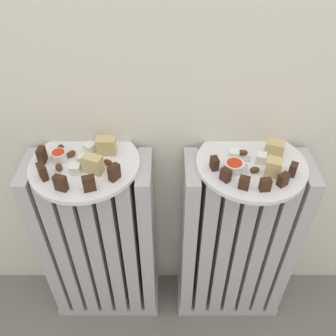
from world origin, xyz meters
name	(u,v)px	position (x,y,z in m)	size (l,w,h in m)	color
radiator_left	(101,244)	(-0.21, 0.28, 0.32)	(0.35, 0.16, 0.65)	#B2B2B7
radiator_right	(235,243)	(0.21, 0.28, 0.32)	(0.35, 0.16, 0.65)	#B2B2B7
plate_left	(85,164)	(-0.21, 0.28, 0.65)	(0.28, 0.28, 0.01)	white
plate_right	(251,164)	(0.21, 0.28, 0.65)	(0.28, 0.28, 0.01)	white
dark_cake_slice_left_0	(42,155)	(-0.32, 0.28, 0.68)	(0.03, 0.02, 0.04)	#382114
dark_cake_slice_left_1	(42,172)	(-0.30, 0.22, 0.68)	(0.03, 0.02, 0.04)	#382114
dark_cake_slice_left_2	(61,183)	(-0.25, 0.18, 0.68)	(0.03, 0.02, 0.04)	#382114
dark_cake_slice_left_3	(89,184)	(-0.18, 0.18, 0.68)	(0.03, 0.02, 0.04)	#382114
dark_cake_slice_left_4	(114,173)	(-0.13, 0.22, 0.68)	(0.03, 0.02, 0.04)	#382114
marble_cake_slice_left_0	(106,146)	(-0.16, 0.32, 0.68)	(0.05, 0.03, 0.05)	tan
marble_cake_slice_left_1	(93,164)	(-0.18, 0.24, 0.68)	(0.05, 0.03, 0.05)	tan
turkish_delight_left_0	(75,169)	(-0.23, 0.24, 0.67)	(0.02, 0.02, 0.02)	white
turkish_delight_left_1	(90,148)	(-0.21, 0.32, 0.67)	(0.03, 0.03, 0.03)	white
turkish_delight_left_2	(84,160)	(-0.21, 0.27, 0.67)	(0.02, 0.02, 0.02)	white
medjool_date_left_0	(59,167)	(-0.27, 0.25, 0.67)	(0.03, 0.02, 0.02)	#4C2814
medjool_date_left_1	(109,163)	(-0.15, 0.27, 0.67)	(0.03, 0.01, 0.02)	#4C2814
medjool_date_left_2	(60,149)	(-0.29, 0.33, 0.67)	(0.03, 0.02, 0.02)	#4C2814
medjool_date_left_3	(71,154)	(-0.25, 0.30, 0.67)	(0.03, 0.02, 0.02)	#4C2814
jam_bowl_left	(59,156)	(-0.28, 0.29, 0.67)	(0.04, 0.04, 0.03)	white
dark_cake_slice_right_0	(214,163)	(0.12, 0.26, 0.68)	(0.02, 0.02, 0.03)	#382114
dark_cake_slice_right_1	(226,175)	(0.14, 0.21, 0.68)	(0.02, 0.02, 0.03)	#382114
dark_cake_slice_right_2	(244,183)	(0.18, 0.18, 0.68)	(0.02, 0.02, 0.03)	#382114
dark_cake_slice_right_3	(265,184)	(0.23, 0.18, 0.68)	(0.02, 0.02, 0.03)	#382114
dark_cake_slice_right_4	(283,179)	(0.27, 0.20, 0.68)	(0.02, 0.02, 0.03)	#382114
dark_cake_slice_right_5	(293,169)	(0.30, 0.23, 0.68)	(0.02, 0.02, 0.03)	#382114
marble_cake_slice_right_0	(274,167)	(0.26, 0.23, 0.68)	(0.04, 0.03, 0.05)	tan
marble_cake_slice_right_1	(274,148)	(0.28, 0.31, 0.68)	(0.05, 0.03, 0.04)	tan
turkish_delight_right_0	(234,154)	(0.17, 0.30, 0.67)	(0.02, 0.02, 0.02)	white
turkish_delight_right_1	(261,158)	(0.24, 0.28, 0.67)	(0.03, 0.03, 0.03)	white
medjool_date_right_0	(242,152)	(0.19, 0.31, 0.67)	(0.03, 0.02, 0.01)	#4C2814
medjool_date_right_1	(255,170)	(0.21, 0.24, 0.67)	(0.02, 0.02, 0.02)	#4C2814
jam_bowl_right	(234,166)	(0.16, 0.25, 0.67)	(0.05, 0.05, 0.02)	white
fork	(247,166)	(0.20, 0.26, 0.66)	(0.03, 0.10, 0.00)	#B7B7BC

